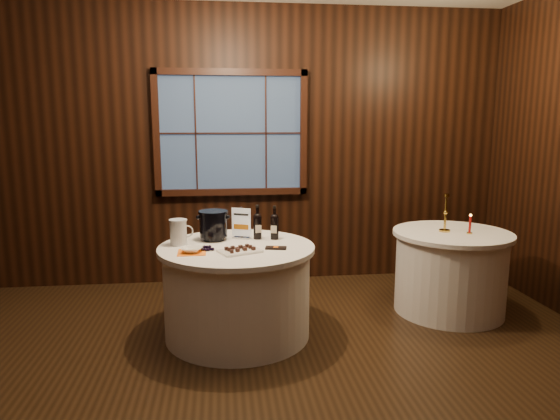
{
  "coord_description": "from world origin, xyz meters",
  "views": [
    {
      "loc": [
        -0.11,
        -2.98,
        1.77
      ],
      "look_at": [
        0.35,
        0.9,
        1.08
      ],
      "focal_mm": 32.0,
      "sensor_mm": 36.0,
      "label": 1
    }
  ],
  "objects": [
    {
      "name": "ground",
      "position": [
        0.0,
        0.0,
        0.0
      ],
      "size": [
        6.0,
        6.0,
        0.0
      ],
      "primitive_type": "plane",
      "color": "black",
      "rests_on": "ground"
    },
    {
      "name": "back_wall",
      "position": [
        0.0,
        2.48,
        1.54
      ],
      "size": [
        6.0,
        0.1,
        3.0
      ],
      "color": "black",
      "rests_on": "ground"
    },
    {
      "name": "main_table",
      "position": [
        0.0,
        1.0,
        0.39
      ],
      "size": [
        1.28,
        1.28,
        0.77
      ],
      "color": "white",
      "rests_on": "ground"
    },
    {
      "name": "side_table",
      "position": [
        2.0,
        1.3,
        0.39
      ],
      "size": [
        1.08,
        1.08,
        0.77
      ],
      "color": "white",
      "rests_on": "ground"
    },
    {
      "name": "sign_stand",
      "position": [
        0.05,
        1.25,
        0.87
      ],
      "size": [
        0.17,
        0.13,
        0.28
      ],
      "rotation": [
        0.0,
        0.0,
        -0.41
      ],
      "color": "#ACACB3",
      "rests_on": "main_table"
    },
    {
      "name": "port_bottle_left",
      "position": [
        0.19,
        1.22,
        0.9
      ],
      "size": [
        0.07,
        0.08,
        0.3
      ],
      "rotation": [
        0.0,
        0.0,
        0.16
      ],
      "color": "black",
      "rests_on": "main_table"
    },
    {
      "name": "port_bottle_right",
      "position": [
        0.33,
        1.2,
        0.9
      ],
      "size": [
        0.07,
        0.08,
        0.29
      ],
      "rotation": [
        0.0,
        0.0,
        -0.31
      ],
      "color": "black",
      "rests_on": "main_table"
    },
    {
      "name": "ice_bucket",
      "position": [
        -0.19,
        1.22,
        0.9
      ],
      "size": [
        0.25,
        0.25,
        0.26
      ],
      "color": "black",
      "rests_on": "main_table"
    },
    {
      "name": "chocolate_plate",
      "position": [
        0.02,
        0.79,
        0.79
      ],
      "size": [
        0.37,
        0.31,
        0.04
      ],
      "rotation": [
        0.0,
        0.0,
        0.42
      ],
      "color": "white",
      "rests_on": "main_table"
    },
    {
      "name": "chocolate_box",
      "position": [
        0.31,
        0.87,
        0.78
      ],
      "size": [
        0.18,
        0.11,
        0.01
      ],
      "primitive_type": "cube",
      "rotation": [
        0.0,
        0.0,
        -0.2
      ],
      "color": "black",
      "rests_on": "main_table"
    },
    {
      "name": "grape_bunch",
      "position": [
        -0.24,
        0.88,
        0.79
      ],
      "size": [
        0.17,
        0.08,
        0.04
      ],
      "rotation": [
        0.0,
        0.0,
        -0.13
      ],
      "color": "black",
      "rests_on": "main_table"
    },
    {
      "name": "glass_pitcher",
      "position": [
        -0.47,
        1.09,
        0.88
      ],
      "size": [
        0.2,
        0.15,
        0.21
      ],
      "rotation": [
        0.0,
        0.0,
        0.08
      ],
      "color": "silver",
      "rests_on": "main_table"
    },
    {
      "name": "orange_napkin",
      "position": [
        -0.35,
        0.83,
        0.77
      ],
      "size": [
        0.22,
        0.22,
        0.0
      ],
      "primitive_type": "cube",
      "rotation": [
        0.0,
        0.0,
        0.01
      ],
      "color": "orange",
      "rests_on": "main_table"
    },
    {
      "name": "cracker_bowl",
      "position": [
        -0.35,
        0.83,
        0.79
      ],
      "size": [
        0.18,
        0.18,
        0.04
      ],
      "primitive_type": "imported",
      "rotation": [
        0.0,
        0.0,
        -0.21
      ],
      "color": "white",
      "rests_on": "orange_napkin"
    },
    {
      "name": "brass_candlestick",
      "position": [
        1.93,
        1.31,
        0.9
      ],
      "size": [
        0.1,
        0.1,
        0.35
      ],
      "color": "gold",
      "rests_on": "side_table"
    },
    {
      "name": "red_candle",
      "position": [
        2.11,
        1.2,
        0.84
      ],
      "size": [
        0.05,
        0.05,
        0.18
      ],
      "color": "gold",
      "rests_on": "side_table"
    }
  ]
}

